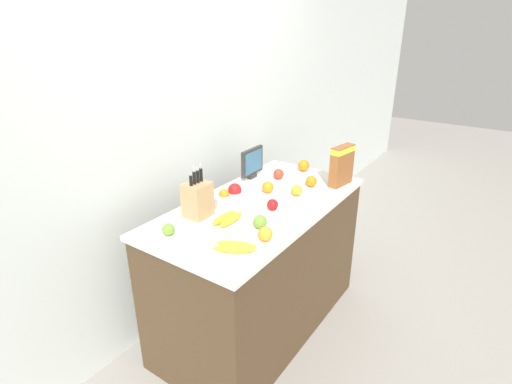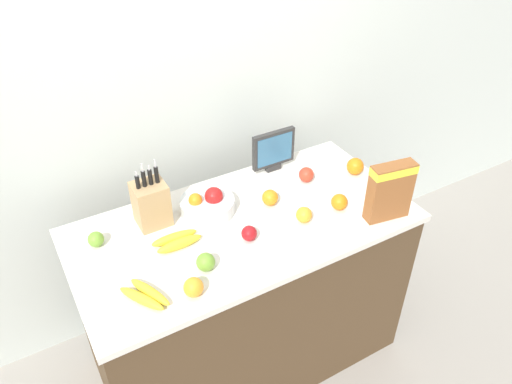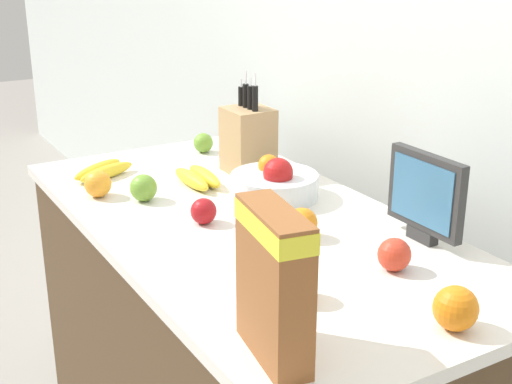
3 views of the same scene
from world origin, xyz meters
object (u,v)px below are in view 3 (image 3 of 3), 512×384
(orange_by_cereal, at_px, (302,223))
(orange_near_bowl, at_px, (297,283))
(apple_by_knife_block, at_px, (204,211))
(orange_front_right, at_px, (252,249))
(apple_leftmost, at_px, (203,143))
(apple_front, at_px, (143,188))
(orange_back_center, at_px, (456,308))
(small_monitor, at_px, (425,195))
(banana_bunch_left, at_px, (198,178))
(fruit_bowl, at_px, (274,183))
(orange_front_center, at_px, (98,184))
(apple_rightmost, at_px, (394,255))
(cereal_box, at_px, (274,278))
(knife_block, at_px, (248,139))
(banana_bunch_right, at_px, (102,171))

(orange_by_cereal, distance_m, orange_near_bowl, 0.31)
(apple_by_knife_block, bearing_deg, orange_front_right, -3.08)
(apple_leftmost, height_order, apple_front, apple_front)
(orange_back_center, bearing_deg, small_monitor, 145.31)
(small_monitor, bearing_deg, banana_bunch_left, -156.27)
(fruit_bowl, height_order, orange_front_center, fruit_bowl)
(apple_leftmost, height_order, apple_rightmost, apple_rightmost)
(apple_rightmost, xyz_separation_m, orange_front_right, (-0.18, -0.25, -0.00))
(small_monitor, bearing_deg, apple_leftmost, -172.76)
(cereal_box, relative_size, orange_front_center, 3.59)
(knife_block, xyz_separation_m, apple_leftmost, (-0.25, -0.03, -0.07))
(orange_front_right, bearing_deg, apple_front, -173.90)
(orange_front_center, bearing_deg, orange_by_cereal, 31.94)
(banana_bunch_right, bearing_deg, apple_by_knife_block, 11.24)
(banana_bunch_right, height_order, apple_front, apple_front)
(knife_block, distance_m, orange_back_center, 1.00)
(cereal_box, height_order, orange_by_cereal, cereal_box)
(knife_block, bearing_deg, orange_front_center, -92.32)
(small_monitor, relative_size, orange_near_bowl, 3.03)
(apple_front, distance_m, apple_by_knife_block, 0.24)
(apple_rightmost, bearing_deg, small_monitor, 118.16)
(apple_rightmost, distance_m, orange_near_bowl, 0.25)
(apple_front, xyz_separation_m, apple_by_knife_block, (0.23, 0.07, -0.00))
(cereal_box, distance_m, orange_front_center, 0.92)
(orange_by_cereal, relative_size, orange_front_right, 1.05)
(fruit_bowl, distance_m, orange_front_center, 0.48)
(apple_leftmost, height_order, orange_by_cereal, orange_by_cereal)
(orange_near_bowl, bearing_deg, apple_leftmost, 163.49)
(banana_bunch_right, bearing_deg, knife_block, 65.94)
(fruit_bowl, xyz_separation_m, orange_back_center, (0.75, -0.08, 0.00))
(banana_bunch_left, xyz_separation_m, orange_front_center, (-0.05, -0.28, 0.02))
(knife_block, bearing_deg, banana_bunch_left, -80.30)
(banana_bunch_right, bearing_deg, orange_front_center, -22.66)
(knife_block, height_order, fruit_bowl, knife_block)
(orange_front_center, bearing_deg, cereal_box, -0.12)
(knife_block, bearing_deg, cereal_box, -27.60)
(orange_back_center, bearing_deg, cereal_box, -106.03)
(orange_near_bowl, bearing_deg, orange_front_right, 178.41)
(apple_front, bearing_deg, orange_front_center, -134.40)
(fruit_bowl, relative_size, orange_front_center, 3.22)
(small_monitor, xyz_separation_m, fruit_bowl, (-0.43, -0.14, -0.07))
(knife_block, height_order, cereal_box, knife_block)
(small_monitor, relative_size, banana_bunch_right, 1.07)
(fruit_bowl, distance_m, apple_by_knife_block, 0.26)
(orange_by_cereal, xyz_separation_m, orange_front_right, (0.06, -0.18, -0.00))
(cereal_box, bearing_deg, orange_front_center, -170.65)
(small_monitor, bearing_deg, orange_back_center, -34.69)
(orange_by_cereal, relative_size, orange_back_center, 0.88)
(banana_bunch_right, relative_size, apple_rightmost, 2.90)
(orange_front_center, xyz_separation_m, orange_back_center, (1.01, 0.33, 0.00))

